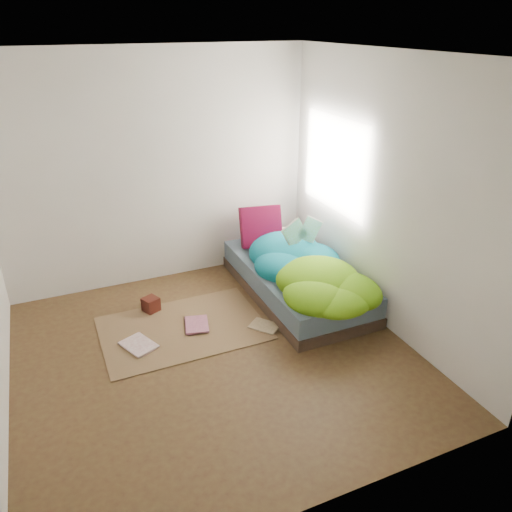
% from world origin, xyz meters
% --- Properties ---
extents(ground, '(3.50, 3.50, 0.00)m').
position_xyz_m(ground, '(0.00, 0.00, 0.00)').
color(ground, '#482B1B').
rests_on(ground, ground).
extents(room_walls, '(3.54, 3.54, 2.62)m').
position_xyz_m(room_walls, '(0.01, 0.01, 1.63)').
color(room_walls, silver).
rests_on(room_walls, ground).
extents(bed, '(1.00, 2.00, 0.34)m').
position_xyz_m(bed, '(1.22, 0.72, 0.17)').
color(bed, '#37281E').
rests_on(bed, ground).
extents(duvet, '(0.96, 1.84, 0.34)m').
position_xyz_m(duvet, '(1.22, 0.50, 0.51)').
color(duvet, '#08737C').
rests_on(duvet, bed).
extents(rug, '(1.60, 1.10, 0.01)m').
position_xyz_m(rug, '(-0.15, 0.55, 0.01)').
color(rug, brown).
rests_on(rug, ground).
extents(pillow_floral, '(0.63, 0.54, 0.12)m').
position_xyz_m(pillow_floral, '(1.43, 1.33, 0.40)').
color(pillow_floral, white).
rests_on(pillow_floral, bed).
extents(pillow_magenta, '(0.50, 0.23, 0.48)m').
position_xyz_m(pillow_magenta, '(1.10, 1.42, 0.58)').
color(pillow_magenta, '#44042A').
rests_on(pillow_magenta, bed).
extents(open_book, '(0.43, 0.13, 0.26)m').
position_xyz_m(open_book, '(1.33, 0.82, 0.81)').
color(open_book, '#38812A').
rests_on(open_book, duvet).
extents(wooden_box, '(0.20, 0.20, 0.15)m').
position_xyz_m(wooden_box, '(-0.36, 1.01, 0.09)').
color(wooden_box, '#3E120E').
rests_on(wooden_box, rug).
extents(floor_book_a, '(0.36, 0.40, 0.03)m').
position_xyz_m(floor_book_a, '(-0.74, 0.37, 0.02)').
color(floor_book_a, silver).
rests_on(floor_book_a, rug).
extents(floor_book_b, '(0.30, 0.36, 0.03)m').
position_xyz_m(floor_book_b, '(-0.13, 0.55, 0.03)').
color(floor_book_b, '#B56880').
rests_on(floor_book_b, rug).
extents(floor_book_c, '(0.34, 0.35, 0.02)m').
position_xyz_m(floor_book_c, '(0.53, 0.16, 0.02)').
color(floor_book_c, tan).
rests_on(floor_book_c, rug).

